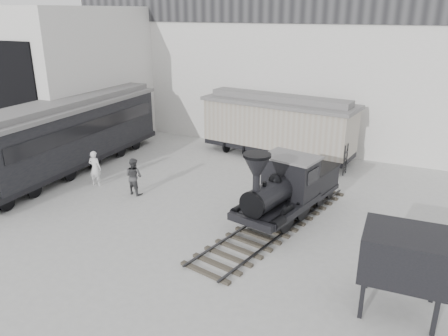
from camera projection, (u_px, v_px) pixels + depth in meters
The scene contains 9 objects.
ground at pixel (193, 246), 17.19m from camera, with size 90.00×90.00×0.00m, color #9E9E9B.
north_wall at pixel (305, 63), 28.01m from camera, with size 34.00×2.51×11.00m.
west_pavilion at pixel (79, 76), 29.99m from camera, with size 7.00×12.11×9.00m.
locomotive at pixel (286, 191), 19.05m from camera, with size 4.22×10.26×3.54m.
boxcar at pixel (278, 125), 27.07m from camera, with size 9.92×4.14×3.94m.
passenger_coach at pixel (70, 134), 24.85m from camera, with size 3.50×14.38×3.82m.
visitor_a at pixel (95, 168), 22.89m from camera, with size 0.69×0.45×1.90m, color silver.
visitor_b at pixel (134, 176), 21.79m from camera, with size 0.92×0.71×1.89m, color #404042.
coal_hopper at pixel (404, 261), 12.99m from camera, with size 2.54×2.11×2.67m.
Camera 1 is at (7.62, -13.10, 8.76)m, focal length 35.00 mm.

